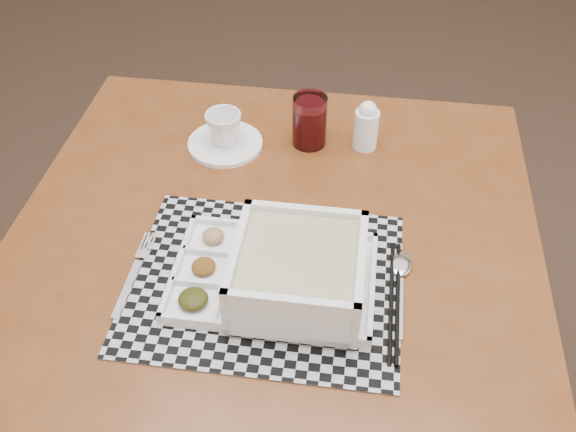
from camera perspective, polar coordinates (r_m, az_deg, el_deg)
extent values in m
plane|color=#322319|center=(2.17, -0.07, 0.82)|extent=(5.00, 5.00, 0.00)
cube|color=#56290F|center=(1.12, -1.34, -2.27)|extent=(0.98, 0.98, 0.04)
cylinder|color=#56290F|center=(1.73, -12.54, 0.90)|extent=(0.05, 0.05, 0.65)
cylinder|color=#56290F|center=(1.67, 15.22, -1.77)|extent=(0.05, 0.05, 0.65)
cube|color=#56290F|center=(1.45, 1.13, 7.28)|extent=(0.79, 0.09, 0.07)
cube|color=#56290F|center=(1.27, -19.13, -2.11)|extent=(0.09, 0.79, 0.07)
cube|color=#56290F|center=(1.18, 17.98, -5.92)|extent=(0.09, 0.79, 0.07)
cube|color=#B2B2BA|center=(1.03, -2.00, -5.83)|extent=(0.46, 0.39, 0.00)
cube|color=white|center=(1.03, -1.28, -5.63)|extent=(0.34, 0.24, 0.01)
cube|color=white|center=(1.09, -0.42, -1.08)|extent=(0.32, 0.03, 0.01)
cube|color=white|center=(0.95, -2.29, -9.98)|extent=(0.32, 0.03, 0.01)
cube|color=white|center=(1.05, -9.76, -4.26)|extent=(0.03, 0.22, 0.01)
cube|color=white|center=(1.01, 7.51, -6.11)|extent=(0.03, 0.22, 0.01)
cube|color=white|center=(1.03, -5.42, -4.77)|extent=(0.02, 0.20, 0.01)
cube|color=white|center=(1.02, -8.17, -5.91)|extent=(0.08, 0.01, 0.01)
cube|color=white|center=(1.06, -7.29, -3.16)|extent=(0.08, 0.01, 0.01)
ellipsoid|color=black|center=(0.99, -8.43, -7.30)|extent=(0.05, 0.05, 0.02)
ellipsoid|color=#462B0B|center=(1.04, -7.51, -4.45)|extent=(0.04, 0.04, 0.02)
ellipsoid|color=olive|center=(1.08, -6.69, -1.74)|extent=(0.04, 0.04, 0.02)
cube|color=white|center=(1.00, 0.89, -6.40)|extent=(0.21, 0.21, 0.01)
cube|color=white|center=(1.03, 1.57, -1.09)|extent=(0.20, 0.03, 0.09)
cube|color=white|center=(0.91, 0.17, -9.16)|extent=(0.20, 0.03, 0.09)
cube|color=white|center=(0.98, -4.43, -4.30)|extent=(0.03, 0.20, 0.09)
cube|color=white|center=(0.97, 6.36, -5.41)|extent=(0.03, 0.20, 0.09)
cube|color=#BEB58D|center=(0.97, 0.92, -5.03)|extent=(0.19, 0.19, 0.08)
cube|color=silver|center=(1.05, -14.00, -6.29)|extent=(0.02, 0.12, 0.00)
cube|color=silver|center=(1.10, -12.78, -3.34)|extent=(0.02, 0.02, 0.00)
cube|color=silver|center=(1.12, -12.77, -2.18)|extent=(0.01, 0.04, 0.00)
cube|color=silver|center=(1.12, -12.48, -2.21)|extent=(0.01, 0.04, 0.00)
cube|color=silver|center=(1.11, -12.18, -2.24)|extent=(0.01, 0.04, 0.00)
cube|color=silver|center=(1.11, -11.89, -2.28)|extent=(0.01, 0.04, 0.00)
cube|color=silver|center=(1.01, 9.90, -8.02)|extent=(0.02, 0.12, 0.00)
ellipsoid|color=silver|center=(1.07, 9.98, -4.22)|extent=(0.04, 0.06, 0.01)
cylinder|color=black|center=(1.02, 9.16, -7.36)|extent=(0.03, 0.24, 0.01)
cylinder|color=black|center=(1.02, 9.72, -7.41)|extent=(0.03, 0.24, 0.01)
cylinder|color=white|center=(1.30, -5.60, 6.41)|extent=(0.15, 0.15, 0.01)
imported|color=white|center=(1.28, -5.72, 7.78)|extent=(0.09, 0.09, 0.07)
cylinder|color=white|center=(1.27, 1.93, 8.45)|extent=(0.07, 0.07, 0.11)
cylinder|color=#44050A|center=(1.28, 1.92, 8.05)|extent=(0.06, 0.06, 0.08)
cylinder|color=white|center=(1.28, 6.94, 7.64)|extent=(0.05, 0.05, 0.08)
sphere|color=white|center=(1.26, 7.12, 9.33)|extent=(0.04, 0.04, 0.04)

